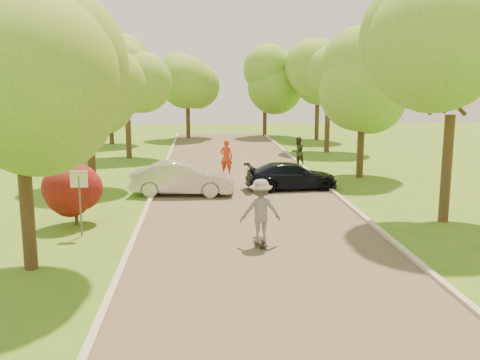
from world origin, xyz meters
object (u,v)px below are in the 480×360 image
object	(u,v)px
person_olive	(298,152)
silver_sedan	(183,178)
person_striped	(226,157)
skateboarder	(261,211)
dark_sedan	(291,176)
street_sign	(79,189)
longboard	(260,242)

from	to	relation	value
person_olive	silver_sedan	bearing A→B (deg)	23.57
person_striped	person_olive	world-z (taller)	person_striped
silver_sedan	skateboarder	xyz separation A→B (m)	(2.60, -7.64, 0.36)
dark_sedan	person_striped	bearing A→B (deg)	29.24
street_sign	person_olive	bearing A→B (deg)	55.16
person_striped	person_olive	xyz separation A→B (m)	(4.35, 2.55, -0.07)
longboard	person_striped	distance (m)	12.68
dark_sedan	longboard	xyz separation A→B (m)	(-2.40, -8.54, -0.51)
dark_sedan	person_olive	bearing A→B (deg)	-18.17
skateboarder	person_olive	bearing A→B (deg)	-108.78
person_striped	person_olive	distance (m)	5.04
longboard	person_olive	distance (m)	15.71
longboard	person_olive	world-z (taller)	person_olive
person_olive	dark_sedan	bearing A→B (deg)	51.60
longboard	skateboarder	bearing A→B (deg)	-4.37
person_striped	longboard	bearing A→B (deg)	107.21
person_striped	skateboarder	bearing A→B (deg)	107.21
street_sign	person_striped	xyz separation A→B (m)	(5.25, 11.25, -0.62)
skateboarder	person_striped	world-z (taller)	skateboarder
silver_sedan	person_olive	world-z (taller)	person_olive
street_sign	silver_sedan	xyz separation A→B (m)	(3.10, 6.24, -0.83)
dark_sedan	longboard	size ratio (longest dim) A/B	4.23
dark_sedan	person_olive	xyz separation A→B (m)	(1.50, 6.65, 0.25)
person_striped	dark_sedan	bearing A→B (deg)	139.92
street_sign	skateboarder	distance (m)	5.88
silver_sedan	person_striped	xyz separation A→B (m)	(2.16, 5.01, 0.21)
dark_sedan	person_olive	size ratio (longest dim) A/B	2.45
longboard	person_olive	bearing A→B (deg)	-108.78
silver_sedan	longboard	world-z (taller)	silver_sedan
skateboarder	person_striped	distance (m)	12.66
dark_sedan	person_striped	world-z (taller)	person_striped
silver_sedan	skateboarder	size ratio (longest dim) A/B	2.30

